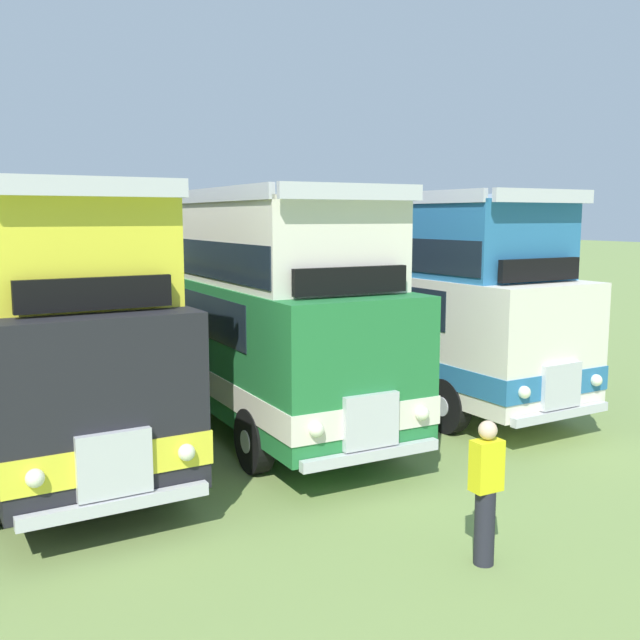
{
  "coord_description": "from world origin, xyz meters",
  "views": [
    {
      "loc": [
        0.48,
        -13.77,
        4.04
      ],
      "look_at": [
        8.25,
        0.95,
        1.66
      ],
      "focal_mm": 40.7,
      "sensor_mm": 36.0,
      "label": 1
    }
  ],
  "objects_px": {
    "bus_fifth_in_row": "(239,300)",
    "bus_sixth_in_row": "(386,289)",
    "bus_fourth_in_row": "(31,308)",
    "marshal_person": "(486,491)"
  },
  "relations": [
    {
      "from": "marshal_person",
      "to": "bus_sixth_in_row",
      "type": "bearing_deg",
      "value": 64.43
    },
    {
      "from": "bus_sixth_in_row",
      "to": "marshal_person",
      "type": "xyz_separation_m",
      "value": [
        -3.87,
        -8.09,
        -1.47
      ]
    },
    {
      "from": "bus_fifth_in_row",
      "to": "bus_sixth_in_row",
      "type": "xyz_separation_m",
      "value": [
        3.91,
        0.52,
        0.0
      ]
    },
    {
      "from": "marshal_person",
      "to": "bus_fourth_in_row",
      "type": "bearing_deg",
      "value": 116.34
    },
    {
      "from": "bus_fourth_in_row",
      "to": "bus_sixth_in_row",
      "type": "height_order",
      "value": "same"
    },
    {
      "from": "bus_fourth_in_row",
      "to": "bus_sixth_in_row",
      "type": "distance_m",
      "value": 7.83
    },
    {
      "from": "bus_fifth_in_row",
      "to": "bus_sixth_in_row",
      "type": "distance_m",
      "value": 3.95
    },
    {
      "from": "bus_fifth_in_row",
      "to": "marshal_person",
      "type": "height_order",
      "value": "bus_fifth_in_row"
    },
    {
      "from": "bus_fifth_in_row",
      "to": "bus_sixth_in_row",
      "type": "relative_size",
      "value": 0.96
    },
    {
      "from": "bus_sixth_in_row",
      "to": "bus_fifth_in_row",
      "type": "bearing_deg",
      "value": -172.45
    }
  ]
}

